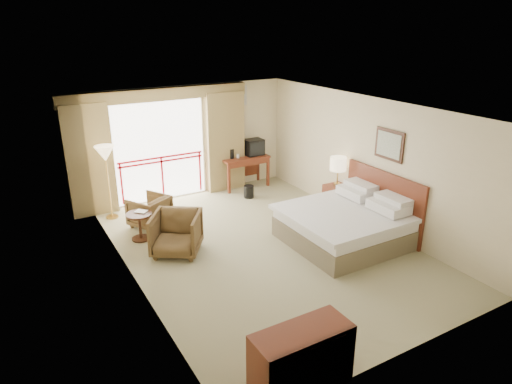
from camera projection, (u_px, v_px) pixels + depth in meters
floor at (264, 247)px, 8.84m from camera, size 7.00×7.00×0.00m
ceiling at (265, 108)px, 7.89m from camera, size 7.00×7.00×0.00m
wall_back at (191, 141)px, 11.20m from camera, size 5.00×0.00×5.00m
wall_front at (414, 263)px, 5.53m from camera, size 5.00×0.00×5.00m
wall_left at (129, 208)px, 7.19m from camera, size 0.00×7.00×7.00m
wall_right at (367, 162)px, 9.54m from camera, size 0.00×7.00×7.00m
balcony_door at (160, 151)px, 10.86m from camera, size 2.40×0.00×2.40m
balcony_railing at (162, 167)px, 10.98m from camera, size 2.09×0.03×1.02m
curtain_left at (89, 161)px, 9.96m from camera, size 1.00×0.26×2.50m
curtain_right at (225, 142)px, 11.51m from camera, size 1.00×0.26×2.50m
valance at (157, 94)px, 10.30m from camera, size 4.40×0.22×0.28m
hvac_vent at (238, 96)px, 11.43m from camera, size 0.50×0.04×0.50m
bed at (345, 224)px, 8.92m from camera, size 2.13×2.06×0.97m
headboard at (383, 202)px, 9.28m from camera, size 0.06×2.10×1.30m
framed_art at (389, 145)px, 8.86m from camera, size 0.04×0.72×0.60m
nightstand at (337, 200)px, 10.24m from camera, size 0.48×0.57×0.67m
table_lamp at (338, 164)px, 9.99m from camera, size 0.36×0.36×0.64m
phone at (341, 187)px, 9.96m from camera, size 0.21×0.18×0.08m
desk at (243, 163)px, 11.90m from camera, size 1.26×0.61×0.82m
tv at (254, 147)px, 11.85m from camera, size 0.47×0.37×0.42m
coffee_maker at (232, 154)px, 11.59m from camera, size 0.14×0.14×0.25m
cup at (238, 156)px, 11.64m from camera, size 0.09×0.09×0.11m
wastebasket at (249, 192)px, 11.27m from camera, size 0.32×0.32×0.31m
armchair_far at (151, 226)px, 9.76m from camera, size 0.98×0.99×0.67m
armchair_near at (178, 252)px, 8.63m from camera, size 1.20×1.21×0.80m
side_table at (140, 222)px, 9.01m from camera, size 0.51×0.51×0.56m
book at (139, 214)px, 8.95m from camera, size 0.28×0.29×0.02m
floor_lamp at (105, 156)px, 9.68m from camera, size 0.42×0.42×1.64m
dresser at (302, 359)px, 5.33m from camera, size 1.20×0.51×0.80m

